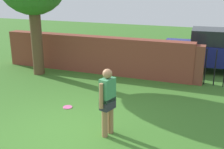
# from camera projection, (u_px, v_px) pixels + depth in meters

# --- Properties ---
(ground_plane) EXTENTS (40.00, 40.00, 0.00)m
(ground_plane) POSITION_uv_depth(u_px,v_px,m) (66.00, 134.00, 6.66)
(ground_plane) COLOR #3D7528
(brick_wall) EXTENTS (7.90, 0.50, 1.48)m
(brick_wall) POSITION_uv_depth(u_px,v_px,m) (94.00, 54.00, 11.30)
(brick_wall) COLOR brown
(brick_wall) RESTS_ON ground
(person) EXTENTS (0.31, 0.52, 1.62)m
(person) POSITION_uv_depth(u_px,v_px,m) (108.00, 99.00, 6.36)
(person) COLOR #9E704C
(person) RESTS_ON ground
(car) EXTENTS (4.29, 2.11, 1.72)m
(car) POSITION_uv_depth(u_px,v_px,m) (216.00, 50.00, 11.45)
(car) COLOR navy
(car) RESTS_ON ground
(frisbee_pink) EXTENTS (0.27, 0.27, 0.02)m
(frisbee_pink) POSITION_uv_depth(u_px,v_px,m) (68.00, 107.00, 8.11)
(frisbee_pink) COLOR pink
(frisbee_pink) RESTS_ON ground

